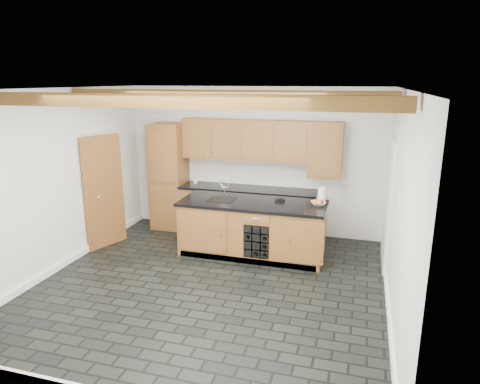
# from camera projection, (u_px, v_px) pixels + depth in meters

# --- Properties ---
(ground) EXTENTS (5.00, 5.00, 0.00)m
(ground) POSITION_uv_depth(u_px,v_px,m) (210.00, 284.00, 6.29)
(ground) COLOR black
(ground) RESTS_ON ground
(room_shell) EXTENTS (5.01, 5.00, 5.00)m
(room_shell) POSITION_uv_depth(u_px,v_px,m) (215.00, 175.00, 6.41)
(room_shell) COLOR white
(room_shell) RESTS_ON ground
(back_cabinetry) EXTENTS (3.65, 0.62, 2.20)m
(back_cabinetry) POSITION_uv_depth(u_px,v_px,m) (231.00, 184.00, 8.21)
(back_cabinetry) COLOR #945F2F
(back_cabinetry) RESTS_ON ground
(island) EXTENTS (2.48, 0.96, 0.93)m
(island) POSITION_uv_depth(u_px,v_px,m) (253.00, 228.00, 7.28)
(island) COLOR #945F2F
(island) RESTS_ON ground
(faucet) EXTENTS (0.45, 0.40, 0.34)m
(faucet) POSITION_uv_depth(u_px,v_px,m) (222.00, 197.00, 7.35)
(faucet) COLOR black
(faucet) RESTS_ON island
(kitchen_scale) EXTENTS (0.18, 0.14, 0.05)m
(kitchen_scale) POSITION_uv_depth(u_px,v_px,m) (280.00, 200.00, 7.21)
(kitchen_scale) COLOR black
(kitchen_scale) RESTS_ON island
(fruit_bowl) EXTENTS (0.31, 0.31, 0.06)m
(fruit_bowl) POSITION_uv_depth(u_px,v_px,m) (318.00, 203.00, 6.98)
(fruit_bowl) COLOR beige
(fruit_bowl) RESTS_ON island
(fruit_cluster) EXTENTS (0.16, 0.17, 0.07)m
(fruit_cluster) POSITION_uv_depth(u_px,v_px,m) (318.00, 202.00, 6.97)
(fruit_cluster) COLOR #AC1624
(fruit_cluster) RESTS_ON fruit_bowl
(paper_towel) EXTENTS (0.13, 0.13, 0.28)m
(paper_towel) POSITION_uv_depth(u_px,v_px,m) (322.00, 196.00, 7.04)
(paper_towel) COLOR white
(paper_towel) RESTS_ON island
(mug) EXTENTS (0.11, 0.11, 0.09)m
(mug) POSITION_uv_depth(u_px,v_px,m) (195.00, 182.00, 8.41)
(mug) COLOR white
(mug) RESTS_ON back_cabinetry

